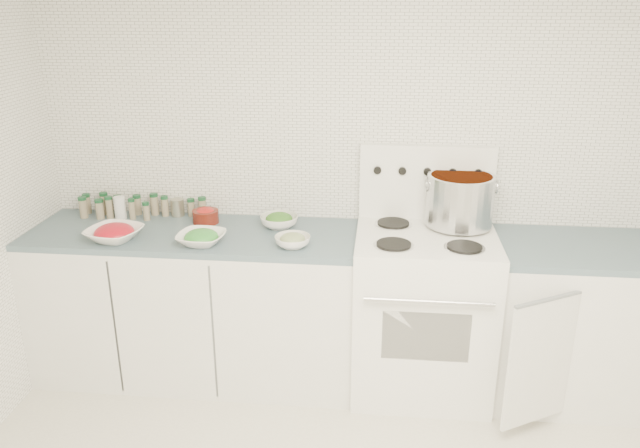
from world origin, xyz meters
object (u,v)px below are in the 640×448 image
Objects in this scene: bowl_tomato at (114,233)px; bowl_snowpea at (201,238)px; stock_pot at (460,198)px; stove at (422,307)px.

bowl_tomato is 1.26× the size of bowl_snowpea.
stock_pot is at bearing 13.30° from bowl_snowpea.
stove reaches higher than bowl_tomato.
bowl_snowpea is at bearing -166.70° from stock_pot.
bowl_snowpea is (0.48, -0.00, -0.00)m from bowl_tomato.
stock_pot is at bearing 9.78° from bowl_tomato.
stock_pot is 1.13× the size of bowl_tomato.
stove reaches higher than bowl_snowpea.
stove is 1.29m from bowl_snowpea.
bowl_snowpea is (-1.20, -0.17, 0.44)m from stove.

